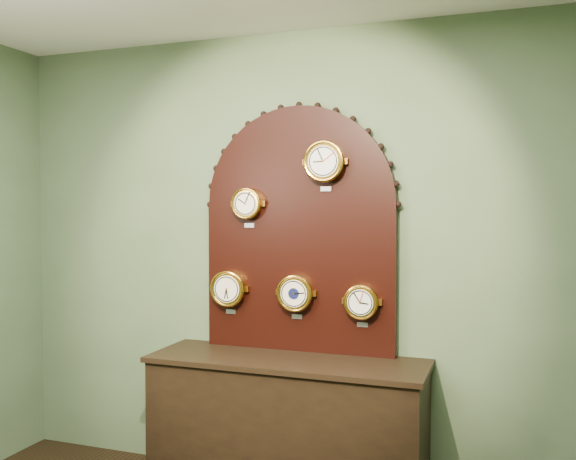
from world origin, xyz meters
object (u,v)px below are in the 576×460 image
at_px(shop_counter, 287,431).
at_px(display_board, 299,221).
at_px(hygrometer, 229,289).
at_px(barometer, 295,293).
at_px(arabic_clock, 324,162).
at_px(tide_clock, 361,302).
at_px(roman_clock, 247,204).

bearing_deg(shop_counter, display_board, 90.00).
xyz_separation_m(hygrometer, barometer, (0.44, -0.00, -0.01)).
bearing_deg(display_board, arabic_clock, -20.29).
height_order(shop_counter, arabic_clock, arabic_clock).
bearing_deg(barometer, display_board, 89.77).
bearing_deg(display_board, tide_clock, -9.21).
bearing_deg(roman_clock, shop_counter, -26.04).
height_order(display_board, tide_clock, display_board).
relative_size(roman_clock, barometer, 0.89).
distance_m(shop_counter, roman_clock, 1.38).
bearing_deg(barometer, roman_clock, 179.83).
bearing_deg(roman_clock, hygrometer, -179.61).
bearing_deg(roman_clock, tide_clock, -0.02).
height_order(shop_counter, tide_clock, tide_clock).
distance_m(shop_counter, display_board, 1.25).
height_order(arabic_clock, hygrometer, arabic_clock).
bearing_deg(tide_clock, barometer, -179.91).
bearing_deg(shop_counter, hygrometer, 160.96).
height_order(shop_counter, display_board, display_board).
xyz_separation_m(display_board, arabic_clock, (0.18, -0.07, 0.36)).
bearing_deg(arabic_clock, hygrometer, 179.96).
bearing_deg(hygrometer, shop_counter, -19.04).
relative_size(arabic_clock, tide_clock, 1.16).
bearing_deg(hygrometer, tide_clock, 0.04).
xyz_separation_m(roman_clock, barometer, (0.32, -0.00, -0.54)).
height_order(roman_clock, barometer, roman_clock).
xyz_separation_m(roman_clock, arabic_clock, (0.50, -0.00, 0.25)).
relative_size(shop_counter, arabic_clock, 5.36).
height_order(arabic_clock, barometer, arabic_clock).
distance_m(shop_counter, barometer, 0.81).
relative_size(display_board, roman_clock, 6.17).
relative_size(hygrometer, tide_clock, 1.09).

